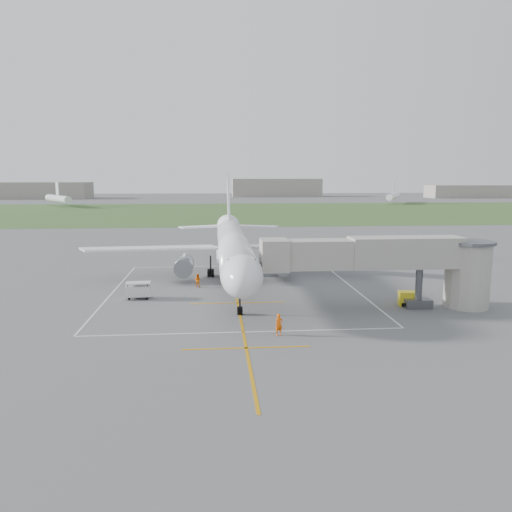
{
  "coord_description": "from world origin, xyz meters",
  "views": [
    {
      "loc": [
        -2.31,
        -60.74,
        13.01
      ],
      "look_at": [
        2.43,
        -4.0,
        4.0
      ],
      "focal_mm": 35.0,
      "sensor_mm": 36.0,
      "label": 1
    }
  ],
  "objects": [
    {
      "name": "jet_bridge",
      "position": [
        15.72,
        -13.5,
        4.74
      ],
      "size": [
        23.4,
        5.0,
        7.2
      ],
      "color": "gray",
      "rests_on": "ground"
    },
    {
      "name": "baggage_cart",
      "position": [
        -10.62,
        -7.24,
        0.92
      ],
      "size": [
        2.66,
        1.68,
        1.8
      ],
      "rotation": [
        0.0,
        0.0,
        0.05
      ],
      "color": "silver",
      "rests_on": "ground"
    },
    {
      "name": "distant_hangars",
      "position": [
        -16.15,
        265.19,
        5.17
      ],
      "size": [
        345.0,
        49.0,
        12.0
      ],
      "color": "gray",
      "rests_on": "ground"
    },
    {
      "name": "gpu_unit",
      "position": [
        17.39,
        -12.57,
        0.73
      ],
      "size": [
        2.16,
        1.69,
        1.48
      ],
      "rotation": [
        0.0,
        0.0,
        -0.18
      ],
      "color": "gold",
      "rests_on": "ground"
    },
    {
      "name": "airliner",
      "position": [
        -0.0,
        0.75,
        4.39
      ],
      "size": [
        38.93,
        46.75,
        13.52
      ],
      "color": "white",
      "rests_on": "ground"
    },
    {
      "name": "distant_aircraft",
      "position": [
        7.98,
        177.5,
        3.59
      ],
      "size": [
        177.97,
        45.74,
        8.85
      ],
      "color": "white",
      "rests_on": "ground"
    },
    {
      "name": "ground",
      "position": [
        0.0,
        0.0,
        0.0
      ],
      "size": [
        700.0,
        700.0,
        0.0
      ],
      "primitive_type": "plane",
      "color": "#505052",
      "rests_on": "ground"
    },
    {
      "name": "grass_strip",
      "position": [
        0.0,
        130.0,
        0.01
      ],
      "size": [
        700.0,
        120.0,
        0.02
      ],
      "primitive_type": "cube",
      "color": "#375A27",
      "rests_on": "ground"
    },
    {
      "name": "apron_markings",
      "position": [
        0.0,
        -5.82,
        0.01
      ],
      "size": [
        28.2,
        60.0,
        0.01
      ],
      "color": "#C3800B",
      "rests_on": "ground"
    },
    {
      "name": "ramp_worker_nose",
      "position": [
        2.92,
        -21.08,
        0.91
      ],
      "size": [
        0.78,
        0.65,
        1.83
      ],
      "primitive_type": "imported",
      "rotation": [
        0.0,
        0.0,
        0.37
      ],
      "color": "#F95E07",
      "rests_on": "ground"
    },
    {
      "name": "ramp_worker_wing",
      "position": [
        -4.41,
        -1.94,
        0.82
      ],
      "size": [
        0.97,
        0.87,
        1.64
      ],
      "primitive_type": "imported",
      "rotation": [
        0.0,
        0.0,
        2.76
      ],
      "color": "orange",
      "rests_on": "ground"
    }
  ]
}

